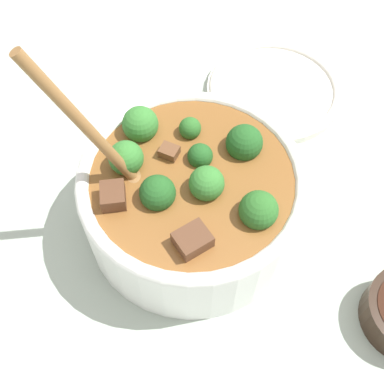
{
  "coord_description": "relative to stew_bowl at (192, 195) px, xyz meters",
  "views": [
    {
      "loc": [
        -0.3,
        0.05,
        0.54
      ],
      "look_at": [
        0.0,
        0.0,
        0.07
      ],
      "focal_mm": 45.0,
      "sensor_mm": 36.0,
      "label": 1
    }
  ],
  "objects": [
    {
      "name": "ground_plane",
      "position": [
        -0.0,
        -0.0,
        -0.06
      ],
      "size": [
        4.0,
        4.0,
        0.0
      ],
      "primitive_type": "plane",
      "color": "#ADBCAD"
    },
    {
      "name": "stew_bowl",
      "position": [
        0.0,
        0.0,
        0.0
      ],
      "size": [
        0.26,
        0.28,
        0.27
      ],
      "color": "white",
      "rests_on": "ground_plane"
    },
    {
      "name": "empty_plate",
      "position": [
        0.2,
        -0.16,
        -0.05
      ],
      "size": [
        0.2,
        0.2,
        0.02
      ],
      "color": "silver",
      "rests_on": "ground_plane"
    }
  ]
}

